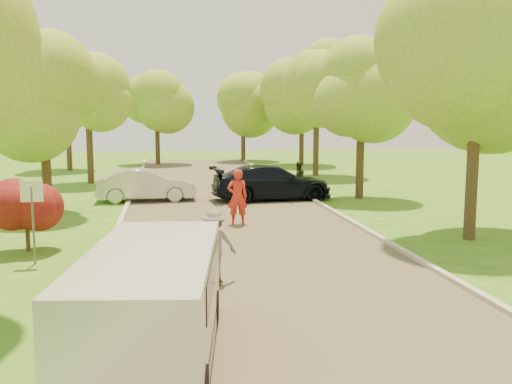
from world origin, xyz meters
TOP-DOWN VIEW (x-y plane):
  - ground at (0.00, 0.00)m, footprint 100.00×100.00m
  - road at (0.00, 8.00)m, footprint 8.00×60.00m
  - curb_left at (-4.05, 8.00)m, footprint 0.18×60.00m
  - curb_right at (4.05, 8.00)m, footprint 0.18×60.00m
  - street_sign at (-5.80, 4.00)m, footprint 0.55×0.06m
  - red_shrub at (-6.30, 5.50)m, footprint 1.70×1.70m
  - tree_l_midb at (-6.81, 12.00)m, footprint 4.30×4.20m
  - tree_l_far at (-6.39, 22.00)m, footprint 4.92×4.80m
  - tree_r_mida at (7.02, 5.00)m, footprint 5.13×5.00m
  - tree_r_midb at (6.60, 14.00)m, footprint 4.51×4.40m
  - tree_r_far at (7.23, 24.00)m, footprint 5.33×5.20m
  - tree_bg_a at (-8.78, 30.00)m, footprint 5.12×5.00m
  - tree_bg_b at (8.22, 32.00)m, footprint 5.12×5.00m
  - tree_bg_c at (-2.79, 34.00)m, footprint 4.92×4.80m
  - tree_bg_d at (4.22, 36.00)m, footprint 5.12×5.00m
  - minivan at (-2.68, -2.41)m, footprint 2.50×4.99m
  - silver_sedan at (-3.30, 14.65)m, footprint 4.37×1.60m
  - dark_sedan at (2.30, 14.11)m, footprint 5.61×2.66m
  - longboard at (-1.37, 1.68)m, footprint 0.32×0.83m
  - skateboarder at (-1.37, 1.68)m, footprint 1.09×0.70m
  - person_striped at (0.02, 8.48)m, footprint 0.72×0.49m
  - person_olive at (3.80, 15.28)m, footprint 0.87×0.72m

SIDE VIEW (x-z plane):
  - ground at x=0.00m, z-range 0.00..0.00m
  - road at x=0.00m, z-range 0.00..0.01m
  - curb_left at x=-4.05m, z-range 0.00..0.12m
  - curb_right at x=4.05m, z-range 0.00..0.12m
  - longboard at x=-1.37m, z-range 0.04..0.14m
  - silver_sedan at x=-3.30m, z-range 0.00..1.43m
  - dark_sedan at x=2.30m, z-range 0.00..1.58m
  - person_olive at x=3.80m, z-range 0.00..1.63m
  - skateboarder at x=-1.37m, z-range 0.10..1.69m
  - minivan at x=-2.68m, z-range 0.05..1.83m
  - person_striped at x=0.02m, z-range 0.00..1.95m
  - red_shrub at x=-6.30m, z-range 0.12..2.07m
  - street_sign at x=-5.80m, z-range 0.48..2.65m
  - tree_l_midb at x=-6.81m, z-range 1.28..7.89m
  - tree_r_midb at x=6.60m, z-range 1.38..8.38m
  - tree_bg_c at x=-2.79m, z-range 1.35..8.69m
  - tree_bg_a at x=-8.78m, z-range 1.45..9.18m
  - tree_bg_d at x=4.22m, z-range 1.45..9.18m
  - tree_l_far at x=-6.39m, z-range 1.57..9.36m
  - tree_r_mida at x=7.02m, z-range 1.56..9.51m
  - tree_bg_b at x=8.22m, z-range 1.56..9.51m
  - tree_r_far at x=7.23m, z-range 1.66..10.00m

